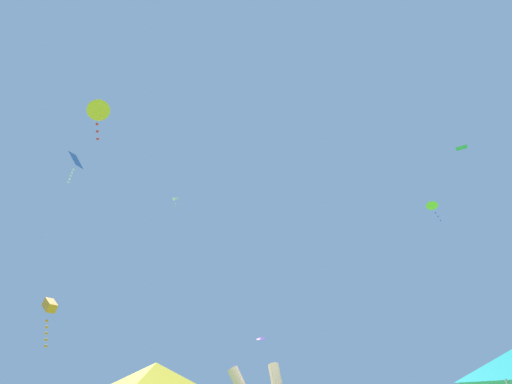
% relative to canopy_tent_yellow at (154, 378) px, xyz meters
% --- Properties ---
extents(canopy_tent_yellow, '(2.74, 2.74, 2.93)m').
position_rel_canopy_tent_yellow_xyz_m(canopy_tent_yellow, '(0.00, 0.00, 0.00)').
color(canopy_tent_yellow, '#9E9EA3').
rests_on(canopy_tent_yellow, ground).
extents(kite_orange_box, '(1.53, 1.40, 3.22)m').
position_rel_canopy_tent_yellow_xyz_m(kite_orange_box, '(-11.20, 11.48, 5.21)').
color(kite_orange_box, orange).
extents(kite_blue_diamond, '(1.56, 1.50, 3.19)m').
position_rel_canopy_tent_yellow_xyz_m(kite_blue_diamond, '(-12.29, 11.01, 17.13)').
color(kite_blue_diamond, blue).
extents(kite_white_box, '(0.54, 0.81, 1.66)m').
position_rel_canopy_tent_yellow_xyz_m(kite_white_box, '(-6.17, 20.05, 18.69)').
color(kite_white_box, white).
extents(kite_purple_delta, '(0.90, 0.88, 0.39)m').
position_rel_canopy_tent_yellow_xyz_m(kite_purple_delta, '(2.79, 21.29, 4.82)').
color(kite_purple_delta, purple).
extents(kite_green_diamond, '(0.85, 1.14, 0.41)m').
position_rel_canopy_tent_yellow_xyz_m(kite_green_diamond, '(20.61, 12.46, 18.78)').
color(kite_green_diamond, green).
extents(kite_lime_delta, '(1.09, 1.07, 1.58)m').
position_rel_canopy_tent_yellow_xyz_m(kite_lime_delta, '(15.71, 10.62, 12.00)').
color(kite_lime_delta, '#75D138').
extents(kite_yellow_delta, '(0.94, 0.66, 1.81)m').
position_rel_canopy_tent_yellow_xyz_m(kite_yellow_delta, '(-2.64, -2.97, 8.86)').
color(kite_yellow_delta, yellow).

